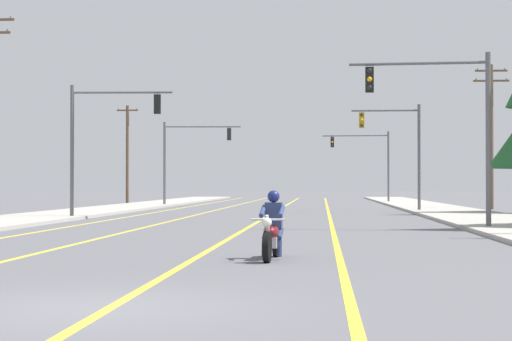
# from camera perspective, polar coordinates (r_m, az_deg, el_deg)

# --- Properties ---
(ground_plane) EXTENTS (400.00, 400.00, 0.00)m
(ground_plane) POSITION_cam_1_polar(r_m,az_deg,el_deg) (11.85, -10.45, -8.56)
(ground_plane) COLOR #5B5B60
(lane_stripe_center) EXTENTS (0.16, 100.00, 0.01)m
(lane_stripe_center) POSITION_cam_1_polar(r_m,az_deg,el_deg) (56.45, 1.45, -2.50)
(lane_stripe_center) COLOR yellow
(lane_stripe_center) RESTS_ON ground
(lane_stripe_left) EXTENTS (0.16, 100.00, 0.01)m
(lane_stripe_left) POSITION_cam_1_polar(r_m,az_deg,el_deg) (56.76, -2.41, -2.49)
(lane_stripe_left) COLOR yellow
(lane_stripe_left) RESTS_ON ground
(lane_stripe_right) EXTENTS (0.16, 100.00, 0.01)m
(lane_stripe_right) POSITION_cam_1_polar(r_m,az_deg,el_deg) (56.38, 4.58, -2.50)
(lane_stripe_right) COLOR yellow
(lane_stripe_right) RESTS_ON ground
(lane_stripe_far_left) EXTENTS (0.16, 100.00, 0.01)m
(lane_stripe_far_left) POSITION_cam_1_polar(r_m,az_deg,el_deg) (57.17, -5.33, -2.48)
(lane_stripe_far_left) COLOR yellow
(lane_stripe_far_left) RESTS_ON ground
(sidewalk_kerb_right) EXTENTS (4.40, 110.00, 0.14)m
(sidewalk_kerb_right) POSITION_cam_1_polar(r_m,az_deg,el_deg) (51.87, 12.10, -2.55)
(sidewalk_kerb_right) COLOR #ADA89E
(sidewalk_kerb_right) RESTS_ON ground
(sidewalk_kerb_left) EXTENTS (4.40, 110.00, 0.14)m
(sidewalk_kerb_left) POSITION_cam_1_polar(r_m,az_deg,el_deg) (53.02, -10.07, -2.52)
(sidewalk_kerb_left) COLOR #ADA89E
(sidewalk_kerb_left) RESTS_ON ground
(motorcycle_with_rider) EXTENTS (0.70, 2.19, 1.46)m
(motorcycle_with_rider) POSITION_cam_1_polar(r_m,az_deg,el_deg) (19.01, 1.04, -3.90)
(motorcycle_with_rider) COLOR black
(motorcycle_with_rider) RESTS_ON ground
(traffic_signal_near_right) EXTENTS (4.90, 0.47, 6.20)m
(traffic_signal_near_right) POSITION_cam_1_polar(r_m,az_deg,el_deg) (32.21, 12.03, 3.60)
(traffic_signal_near_right) COLOR #56565B
(traffic_signal_near_right) RESTS_ON ground
(traffic_signal_near_left) EXTENTS (4.76, 0.48, 6.20)m
(traffic_signal_near_left) POSITION_cam_1_polar(r_m,az_deg,el_deg) (42.24, -9.80, 2.52)
(traffic_signal_near_left) COLOR #56565B
(traffic_signal_near_left) RESTS_ON ground
(traffic_signal_mid_right) EXTENTS (3.95, 0.37, 6.20)m
(traffic_signal_mid_right) POSITION_cam_1_polar(r_m,az_deg,el_deg) (52.31, 9.11, 1.80)
(traffic_signal_mid_right) COLOR #56565B
(traffic_signal_mid_right) RESTS_ON ground
(traffic_signal_mid_left) EXTENTS (5.69, 0.66, 6.20)m
(traffic_signal_mid_left) POSITION_cam_1_polar(r_m,az_deg,el_deg) (66.39, -4.40, 1.32)
(traffic_signal_mid_left) COLOR #56565B
(traffic_signal_mid_left) RESTS_ON ground
(traffic_signal_far_right) EXTENTS (5.80, 0.46, 6.20)m
(traffic_signal_far_right) POSITION_cam_1_polar(r_m,az_deg,el_deg) (78.76, 7.16, 0.98)
(traffic_signal_far_right) COLOR #56565B
(traffic_signal_far_right) RESTS_ON ground
(utility_pole_right_far) EXTENTS (2.28, 0.26, 9.32)m
(utility_pole_right_far) POSITION_cam_1_polar(r_m,az_deg,el_deg) (59.74, 14.70, 2.44)
(utility_pole_right_far) COLOR brown
(utility_pole_right_far) RESTS_ON ground
(utility_pole_left_far) EXTENTS (1.81, 0.26, 8.26)m
(utility_pole_left_far) POSITION_cam_1_polar(r_m,az_deg,el_deg) (76.54, -8.15, 1.15)
(utility_pole_left_far) COLOR brown
(utility_pole_left_far) RESTS_ON ground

